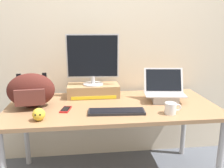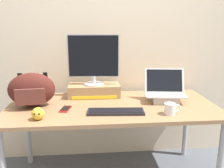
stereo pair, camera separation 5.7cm
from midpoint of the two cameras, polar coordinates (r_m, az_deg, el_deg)
back_wall at (r=2.42m, az=-0.39°, el=12.30°), size 7.00×0.10×2.60m
desk at (r=2.05m, az=0.81°, el=-6.66°), size 1.74×0.81×0.71m
toner_box_yellow at (r=2.25m, az=-3.55°, el=-1.52°), size 0.48×0.23×0.11m
desktop_monitor at (r=2.19m, az=-3.67°, el=5.94°), size 0.47×0.19×0.46m
open_laptop at (r=2.15m, az=13.24°, el=-2.49°), size 0.37×0.27×0.28m
external_keyboard at (r=1.84m, az=1.81°, el=-6.59°), size 0.44×0.16×0.02m
messenger_backpack at (r=2.05m, az=-17.86°, el=-1.36°), size 0.39×0.26×0.28m
coffee_mug at (r=1.86m, az=14.63°, el=-5.77°), size 0.13×0.09×0.09m
cell_phone at (r=1.94m, az=-10.20°, el=-5.87°), size 0.09×0.15×0.01m
plush_toy at (r=1.78m, az=-16.36°, el=-6.80°), size 0.09×0.09×0.09m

